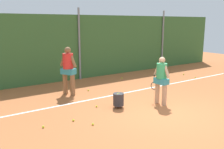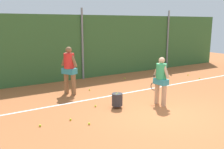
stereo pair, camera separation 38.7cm
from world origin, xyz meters
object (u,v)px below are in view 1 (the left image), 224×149
object	(u,v)px
player_foreground_near	(161,78)
tennis_ball_3	(88,90)
player_midcourt	(68,68)
tennis_ball_10	(158,72)
tennis_ball_2	(65,87)
tennis_ball_5	(156,73)
tennis_ball_1	(93,124)
tennis_ball_8	(73,120)
tennis_ball_7	(97,106)
tennis_ball_6	(43,127)
tennis_ball_4	(195,77)
tennis_ball_11	(71,82)
ball_hopper	(118,99)
tennis_ball_12	(122,78)
tennis_ball_0	(184,74)

from	to	relation	value
player_foreground_near	tennis_ball_3	world-z (taller)	player_foreground_near
player_midcourt	tennis_ball_10	xyz separation A→B (m)	(6.06, 1.17, -1.04)
tennis_ball_2	tennis_ball_5	bearing A→B (deg)	-0.21
tennis_ball_1	tennis_ball_8	size ratio (longest dim) A/B	1.00
tennis_ball_7	tennis_ball_1	bearing A→B (deg)	-124.81
tennis_ball_2	tennis_ball_6	distance (m)	4.33
tennis_ball_6	tennis_ball_4	bearing A→B (deg)	10.79
tennis_ball_11	tennis_ball_6	bearing A→B (deg)	-123.58
tennis_ball_3	tennis_ball_8	bearing A→B (deg)	-126.55
ball_hopper	tennis_ball_1	bearing A→B (deg)	-151.56
tennis_ball_6	tennis_ball_10	distance (m)	8.83
player_midcourt	tennis_ball_4	size ratio (longest dim) A/B	28.79
tennis_ball_5	tennis_ball_11	size ratio (longest dim) A/B	1.00
tennis_ball_1	player_midcourt	bearing A→B (deg)	76.84
player_foreground_near	tennis_ball_7	distance (m)	2.43
ball_hopper	tennis_ball_3	xyz separation A→B (m)	(0.18, 2.41, -0.26)
tennis_ball_7	tennis_ball_11	bearing A→B (deg)	78.02
tennis_ball_6	tennis_ball_8	world-z (taller)	same
tennis_ball_11	tennis_ball_10	bearing A→B (deg)	-6.16
tennis_ball_2	tennis_ball_12	bearing A→B (deg)	-0.56
ball_hopper	tennis_ball_2	world-z (taller)	ball_hopper
player_foreground_near	ball_hopper	world-z (taller)	player_foreground_near
ball_hopper	tennis_ball_6	xyz separation A→B (m)	(-2.66, -0.18, -0.26)
tennis_ball_0	tennis_ball_10	size ratio (longest dim) A/B	1.00
player_foreground_near	tennis_ball_3	size ratio (longest dim) A/B	25.33
ball_hopper	tennis_ball_12	bearing A→B (deg)	51.89
tennis_ball_3	tennis_ball_5	distance (m)	5.08
player_foreground_near	tennis_ball_5	size ratio (longest dim) A/B	25.33
tennis_ball_3	tennis_ball_10	world-z (taller)	same
player_foreground_near	tennis_ball_5	bearing A→B (deg)	-46.37
ball_hopper	tennis_ball_12	size ratio (longest dim) A/B	7.78
player_midcourt	tennis_ball_11	size ratio (longest dim) A/B	28.79
tennis_ball_0	tennis_ball_6	distance (m)	9.07
player_foreground_near	tennis_ball_4	distance (m)	4.98
ball_hopper	tennis_ball_12	xyz separation A→B (m)	(2.72, 3.47, -0.26)
player_midcourt	tennis_ball_11	distance (m)	2.20
tennis_ball_1	tennis_ball_3	xyz separation A→B (m)	(1.62, 3.19, 0.00)
tennis_ball_5	tennis_ball_10	bearing A→B (deg)	18.29
tennis_ball_3	tennis_ball_2	bearing A→B (deg)	117.10
tennis_ball_10	tennis_ball_1	bearing A→B (deg)	-147.49
player_foreground_near	tennis_ball_10	distance (m)	5.69
player_foreground_near	tennis_ball_10	xyz separation A→B (m)	(3.89, 4.06, -0.90)
player_midcourt	tennis_ball_5	size ratio (longest dim) A/B	28.79
player_foreground_near	tennis_ball_0	size ratio (longest dim) A/B	25.33
player_foreground_near	tennis_ball_4	xyz separation A→B (m)	(4.49, 1.97, -0.90)
tennis_ball_0	ball_hopper	bearing A→B (deg)	-159.15
tennis_ball_5	tennis_ball_8	bearing A→B (deg)	-151.87
tennis_ball_0	tennis_ball_2	distance (m)	6.56
tennis_ball_4	tennis_ball_6	world-z (taller)	same
tennis_ball_8	tennis_ball_10	bearing A→B (deg)	27.87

